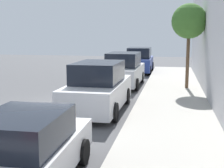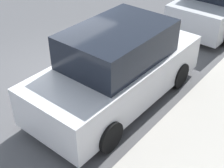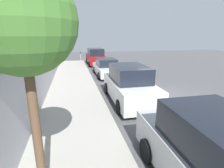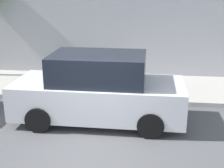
{
  "view_description": "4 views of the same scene",
  "coord_description": "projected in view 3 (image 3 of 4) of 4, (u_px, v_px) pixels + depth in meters",
  "views": [
    {
      "loc": [
        5.01,
        -11.92,
        3.12
      ],
      "look_at": [
        2.54,
        0.78,
        1.0
      ],
      "focal_mm": 50.0,
      "sensor_mm": 36.0,
      "label": 1
    },
    {
      "loc": [
        6.02,
        -5.02,
        4.86
      ],
      "look_at": [
        2.5,
        -0.62,
        1.0
      ],
      "focal_mm": 50.0,
      "sensor_mm": 36.0,
      "label": 2
    },
    {
      "loc": [
        5.04,
        8.74,
        3.52
      ],
      "look_at": [
        3.03,
        -0.06,
        1.0
      ],
      "focal_mm": 28.0,
      "sensor_mm": 36.0,
      "label": 3
    },
    {
      "loc": [
        -6.18,
        -1.27,
        3.8
      ],
      "look_at": [
        2.51,
        -0.25,
        1.0
      ],
      "focal_mm": 50.0,
      "sensor_mm": 36.0,
      "label": 4
    }
  ],
  "objects": [
    {
      "name": "sidewalk",
      "position": [
        75.0,
        104.0,
        9.12
      ],
      "size": [
        3.12,
        32.0,
        0.15
      ],
      "color": "#B2ADA3",
      "rests_on": "ground_plane"
    },
    {
      "name": "parked_suv_third",
      "position": [
        129.0,
        85.0,
        9.45
      ],
      "size": [
        2.08,
        4.82,
        1.98
      ],
      "color": "silver",
      "rests_on": "ground_plane"
    },
    {
      "name": "parked_sedan_second",
      "position": [
        106.0,
        68.0,
        15.64
      ],
      "size": [
        1.92,
        4.53,
        1.54
      ],
      "color": "silver",
      "rests_on": "ground_plane"
    },
    {
      "name": "parked_suv_nearest",
      "position": [
        96.0,
        57.0,
        21.65
      ],
      "size": [
        2.08,
        4.83,
        1.98
      ],
      "color": "maroon",
      "rests_on": "ground_plane"
    },
    {
      "name": "ground_plane",
      "position": [
        163.0,
        98.0,
        10.23
      ],
      "size": [
        60.0,
        60.0,
        0.0
      ],
      "primitive_type": "plane",
      "color": "#515154"
    },
    {
      "name": "parking_meter_near",
      "position": [
        81.0,
        55.0,
        22.53
      ],
      "size": [
        0.11,
        0.15,
        1.42
      ],
      "color": "#ADADB2",
      "rests_on": "sidewalk"
    },
    {
      "name": "street_tree",
      "position": [
        22.0,
        23.0,
        2.9
      ],
      "size": [
        1.86,
        1.86,
        4.53
      ],
      "color": "brown",
      "rests_on": "sidewalk"
    },
    {
      "name": "parked_suv_fourth",
      "position": [
        220.0,
        165.0,
        3.62
      ],
      "size": [
        2.08,
        4.84,
        1.98
      ],
      "color": "#B7BABF",
      "rests_on": "ground_plane"
    }
  ]
}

